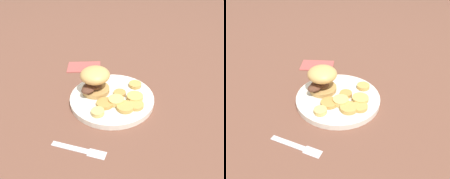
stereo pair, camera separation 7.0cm
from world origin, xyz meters
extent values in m
plane|color=brown|center=(0.00, 0.00, 0.00)|extent=(4.00, 4.00, 0.00)
cylinder|color=white|center=(0.00, 0.00, 0.01)|extent=(0.27, 0.27, 0.02)
torus|color=white|center=(0.00, 0.00, 0.02)|extent=(0.27, 0.27, 0.01)
cylinder|color=tan|center=(0.06, 0.00, 0.03)|extent=(0.09, 0.09, 0.01)
ellipsoid|color=#563323|center=(0.06, 0.00, 0.04)|extent=(0.04, 0.04, 0.02)
ellipsoid|color=brown|center=(0.06, 0.00, 0.04)|extent=(0.05, 0.06, 0.01)
ellipsoid|color=#563323|center=(0.07, 0.03, 0.05)|extent=(0.05, 0.06, 0.02)
ellipsoid|color=#563323|center=(0.07, 0.02, 0.04)|extent=(0.06, 0.06, 0.02)
ellipsoid|color=tan|center=(0.06, 0.00, 0.08)|extent=(0.10, 0.10, 0.05)
cylinder|color=tan|center=(-0.06, 0.04, 0.03)|extent=(0.05, 0.05, 0.01)
cylinder|color=#BC8942|center=(-0.02, -0.02, 0.03)|extent=(0.04, 0.04, 0.01)
cylinder|color=tan|center=(-0.05, -0.09, 0.03)|extent=(0.04, 0.04, 0.01)
cylinder|color=tan|center=(-0.07, -0.02, 0.03)|extent=(0.05, 0.05, 0.01)
cylinder|color=#BC8942|center=(0.00, 0.05, 0.02)|extent=(0.05, 0.05, 0.01)
cylinder|color=#DBB766|center=(0.00, 0.10, 0.03)|extent=(0.04, 0.04, 0.01)
cylinder|color=tan|center=(-0.09, 0.02, 0.03)|extent=(0.05, 0.05, 0.01)
cylinder|color=#DBB766|center=(-0.03, 0.03, 0.03)|extent=(0.05, 0.05, 0.02)
cube|color=silver|center=(0.01, 0.22, 0.00)|extent=(0.10, 0.03, 0.00)
cube|color=silver|center=(-0.06, 0.21, 0.00)|extent=(0.05, 0.03, 0.00)
cube|color=#B24C47|center=(0.20, -0.16, 0.00)|extent=(0.16, 0.14, 0.01)
camera|label=1|loc=(-0.24, 0.52, 0.45)|focal=35.00mm
camera|label=2|loc=(-0.30, 0.48, 0.45)|focal=35.00mm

